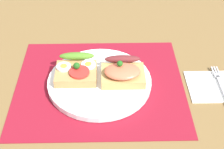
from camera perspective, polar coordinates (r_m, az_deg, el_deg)
name	(u,v)px	position (r cm, az deg, el deg)	size (l,w,h in cm)	color
ground_plane	(100,90)	(80.62, -2.13, -2.64)	(120.00, 90.00, 3.20)	brown
placemat	(100,84)	(79.44, -2.16, -1.72)	(40.59, 34.80, 0.30)	maroon
plate	(100,82)	(78.86, -2.18, -1.25)	(24.97, 24.97, 1.43)	white
sandwich_egg_tomato	(76,70)	(79.05, -6.24, 0.75)	(9.81, 9.61, 4.27)	#B2814A
sandwich_salmon	(123,73)	(77.22, 1.88, 0.34)	(10.28, 9.10, 5.49)	tan
napkin	(218,86)	(82.81, 17.99, -1.88)	(14.48, 11.12, 0.60)	white
fork	(221,84)	(82.93, 18.47, -1.51)	(1.62, 13.80, 0.32)	#B7B7BC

